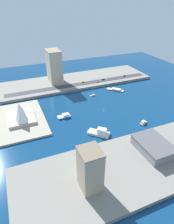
% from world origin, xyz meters
% --- Properties ---
extents(ground_plane, '(440.00, 440.00, 0.00)m').
position_xyz_m(ground_plane, '(0.00, 0.00, 0.00)').
color(ground_plane, navy).
extents(quay_west, '(70.00, 240.00, 3.58)m').
position_xyz_m(quay_west, '(-96.91, 0.00, 1.79)').
color(quay_west, gray).
rests_on(quay_west, ground_plane).
extents(quay_east, '(70.00, 240.00, 3.58)m').
position_xyz_m(quay_east, '(96.91, 0.00, 1.79)').
color(quay_east, gray).
rests_on(quay_east, ground_plane).
extents(peninsula_point, '(82.51, 50.35, 2.00)m').
position_xyz_m(peninsula_point, '(12.24, 98.62, 1.00)').
color(peninsula_point, '#A89E89').
rests_on(peninsula_point, ground_plane).
extents(road_strip, '(12.45, 228.00, 0.15)m').
position_xyz_m(road_strip, '(77.61, 0.00, 3.66)').
color(road_strip, '#38383D').
rests_on(road_strip, quay_east).
extents(sailboat_small_white, '(2.99, 8.73, 12.63)m').
position_xyz_m(sailboat_small_white, '(38.48, -2.00, 0.93)').
color(sailboat_small_white, white).
rests_on(sailboat_small_white, ground_plane).
extents(catamaran_blue, '(7.83, 16.67, 4.22)m').
position_xyz_m(catamaran_blue, '(-0.58, 51.73, 1.57)').
color(catamaran_blue, blue).
rests_on(catamaran_blue, ground_plane).
extents(ferry_white_commuter, '(21.52, 22.15, 7.78)m').
position_xyz_m(ferry_white_commuter, '(-46.43, 28.35, 2.67)').
color(ferry_white_commuter, silver).
rests_on(ferry_white_commuter, ground_plane).
extents(barge_flat_brown, '(23.74, 23.34, 2.92)m').
position_xyz_m(barge_flat_brown, '(42.26, -41.65, 1.16)').
color(barge_flat_brown, brown).
rests_on(barge_flat_brown, ground_plane).
extents(yacht_sleek_gray, '(7.32, 10.66, 3.75)m').
position_xyz_m(yacht_sleek_gray, '(-47.41, -25.28, 1.46)').
color(yacht_sleek_gray, '#999EA3').
rests_on(yacht_sleek_gray, ground_plane).
extents(apartment_midrise_tan, '(16.77, 14.66, 33.87)m').
position_xyz_m(apartment_midrise_tan, '(-103.25, 63.84, 20.55)').
color(apartment_midrise_tan, tan).
rests_on(apartment_midrise_tan, quay_west).
extents(warehouse_low_gray, '(35.65, 25.60, 9.16)m').
position_xyz_m(warehouse_low_gray, '(-89.91, -3.10, 8.19)').
color(warehouse_low_gray, gray).
rests_on(warehouse_low_gray, quay_west).
extents(office_block_beige, '(31.75, 19.79, 49.17)m').
position_xyz_m(office_block_beige, '(105.12, 34.04, 28.20)').
color(office_block_beige, '#C6B793').
rests_on(office_block_beige, quay_east).
extents(taxi_yellow_cab, '(2.10, 4.35, 1.45)m').
position_xyz_m(taxi_yellow_cab, '(81.55, -4.30, 4.45)').
color(taxi_yellow_cab, black).
rests_on(taxi_yellow_cab, road_strip).
extents(pickup_red, '(2.18, 4.56, 1.60)m').
position_xyz_m(pickup_red, '(80.63, -80.48, 4.53)').
color(pickup_red, black).
rests_on(pickup_red, road_strip).
extents(suv_black, '(1.82, 4.94, 1.64)m').
position_xyz_m(suv_black, '(79.40, -39.21, 4.53)').
color(suv_black, black).
rests_on(suv_black, road_strip).
extents(van_white, '(2.13, 4.77, 1.55)m').
position_xyz_m(van_white, '(74.83, -27.33, 4.51)').
color(van_white, black).
rests_on(van_white, road_strip).
extents(traffic_light_waterfront, '(0.36, 0.36, 6.50)m').
position_xyz_m(traffic_light_waterfront, '(70.10, -23.61, 7.92)').
color(traffic_light_waterfront, black).
rests_on(traffic_light_waterfront, quay_east).
extents(opera_landmark, '(36.13, 29.26, 20.82)m').
position_xyz_m(opera_landmark, '(11.08, 98.62, 9.91)').
color(opera_landmark, '#BCAD93').
rests_on(opera_landmark, peninsula_point).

